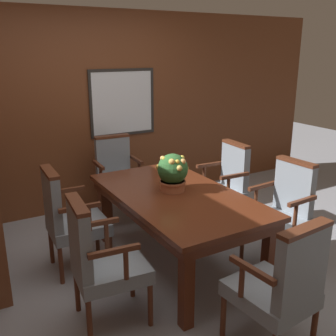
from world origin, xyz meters
TOP-DOWN VIEW (x-y plane):
  - ground_plane at (0.00, 0.00)m, footprint 14.00×14.00m
  - wall_back at (0.00, 1.89)m, footprint 7.20×0.08m
  - dining_table at (0.16, 0.06)m, footprint 1.01×1.81m
  - chair_left_far at (-0.73, 0.47)m, footprint 0.54×0.53m
  - chair_head_far at (0.13, 1.39)m, footprint 0.53×0.54m
  - chair_head_near at (0.14, -1.27)m, footprint 0.54×0.55m
  - chair_right_far at (1.05, 0.48)m, footprint 0.54×0.53m
  - chair_left_near at (-0.75, -0.37)m, footprint 0.56×0.54m
  - chair_right_near at (1.08, -0.37)m, footprint 0.54×0.53m
  - potted_plant at (0.16, 0.14)m, footprint 0.30×0.30m

SIDE VIEW (x-z plane):
  - ground_plane at x=0.00m, z-range 0.00..0.00m
  - chair_left_far at x=-0.73m, z-range 0.03..1.02m
  - chair_head_far at x=0.13m, z-range 0.03..1.02m
  - chair_head_near at x=0.14m, z-range 0.03..1.02m
  - chair_right_far at x=1.05m, z-range 0.03..1.02m
  - chair_left_near at x=-0.75m, z-range 0.03..1.02m
  - chair_right_near at x=1.08m, z-range 0.03..1.02m
  - dining_table at x=0.16m, z-range 0.27..0.99m
  - potted_plant at x=0.16m, z-range 0.73..1.08m
  - wall_back at x=0.00m, z-range 0.00..2.45m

